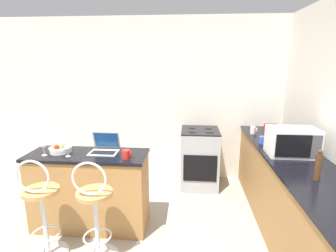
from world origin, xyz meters
name	(u,v)px	position (x,y,z in m)	size (l,w,h in m)	color
wall_back	(142,100)	(0.00, 2.46, 1.30)	(12.00, 0.06, 2.60)	silver
breakfast_bar	(90,190)	(-0.35, 0.94, 0.46)	(1.34, 0.51, 0.91)	#9E703D
counter_right	(293,197)	(1.94, 0.97, 0.45)	(0.66, 2.96, 0.91)	#9E703D
bar_stool_near	(42,211)	(-0.62, 0.39, 0.51)	(0.40, 0.40, 1.06)	silver
bar_stool_far	(95,214)	(-0.09, 0.39, 0.51)	(0.40, 0.40, 1.06)	silver
laptop	(105,147)	(-0.17, 1.02, 0.96)	(0.31, 0.27, 0.22)	#B7BABF
microwave	(292,142)	(1.91, 1.09, 1.06)	(0.51, 0.33, 0.30)	white
toaster	(273,132)	(1.91, 1.75, 0.99)	(0.20, 0.30, 0.18)	red
stove_range	(199,158)	(0.95, 2.11, 0.45)	(0.57, 0.61, 0.92)	#9EA3A8
mug_white	(253,130)	(1.70, 1.96, 0.96)	(0.09, 0.07, 0.10)	white
wine_glass_short	(68,148)	(-0.52, 0.83, 1.00)	(0.07, 0.07, 0.14)	silver
mug_red	(126,154)	(0.12, 0.81, 0.96)	(0.10, 0.08, 0.10)	red
pepper_mill	(318,165)	(1.90, 0.46, 1.04)	(0.05, 0.05, 0.28)	#4C2D19
mug_blue	(263,140)	(1.71, 1.49, 0.95)	(0.10, 0.09, 0.09)	#2D51AD
fruit_bowl	(60,149)	(-0.68, 0.96, 0.94)	(0.25, 0.25, 0.11)	silver
wine_glass_tall	(43,145)	(-0.80, 0.84, 1.02)	(0.07, 0.07, 0.16)	silver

